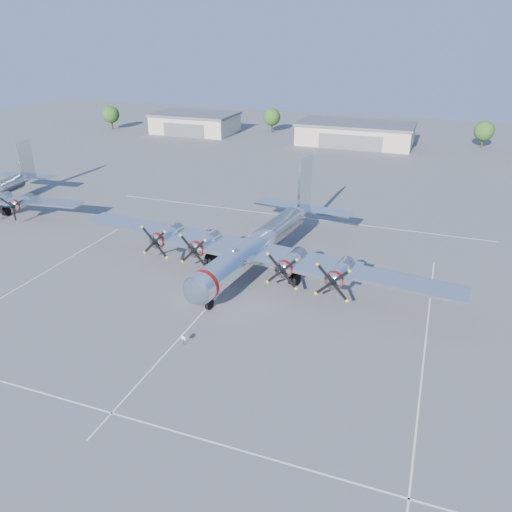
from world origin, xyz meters
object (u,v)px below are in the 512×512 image
(info_placard, at_px, (183,339))
(tree_east, at_px, (484,131))
(hangar_west, at_px, (195,123))
(tree_far_west, at_px, (111,115))
(tree_west, at_px, (272,117))
(hangar_center, at_px, (355,133))
(main_bomber_b29, at_px, (259,268))

(info_placard, bearing_deg, tree_east, 91.23)
(hangar_west, height_order, tree_far_west, tree_far_west)
(hangar_west, bearing_deg, info_placard, -63.96)
(tree_far_west, relative_size, tree_east, 1.00)
(hangar_west, relative_size, tree_far_west, 3.40)
(tree_west, xyz_separation_m, info_placard, (25.92, -102.02, -3.54))
(hangar_center, bearing_deg, main_bomber_b29, -88.63)
(tree_far_west, xyz_separation_m, main_bomber_b29, (71.81, -72.07, -4.22))
(hangar_west, distance_m, tree_east, 75.26)
(hangar_west, distance_m, main_bomber_b29, 89.33)
(main_bomber_b29, relative_size, info_placard, 49.80)
(info_placard, bearing_deg, tree_far_west, 145.68)
(tree_far_west, height_order, main_bomber_b29, tree_far_west)
(hangar_west, relative_size, main_bomber_b29, 0.47)
(main_bomber_b29, bearing_deg, tree_east, 78.32)
(tree_east, distance_m, main_bomber_b29, 86.88)
(info_placard, bearing_deg, main_bomber_b29, 104.60)
(hangar_west, xyz_separation_m, tree_far_west, (-25.00, -3.96, 1.51))
(hangar_center, xyz_separation_m, info_placard, (0.92, -93.98, -2.03))
(tree_east, height_order, info_placard, tree_east)
(info_placard, bearing_deg, tree_west, 121.70)
(info_placard, bearing_deg, hangar_west, 133.49)
(tree_east, relative_size, info_placard, 6.87)
(main_bomber_b29, xyz_separation_m, info_placard, (-0.89, -17.95, 0.68))
(tree_west, bearing_deg, hangar_west, -158.11)
(tree_far_west, distance_m, info_placard, 114.65)
(hangar_west, distance_m, info_placard, 104.62)
(tree_east, bearing_deg, tree_west, 177.92)
(hangar_center, distance_m, tree_far_west, 70.13)
(tree_far_west, distance_m, main_bomber_b29, 101.83)
(tree_far_west, height_order, tree_west, same)
(hangar_center, distance_m, tree_west, 26.30)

